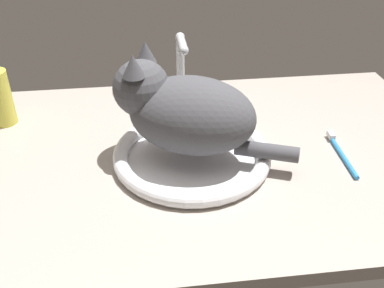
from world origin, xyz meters
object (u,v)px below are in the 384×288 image
at_px(sink_basin, 192,154).
at_px(toothbrush, 341,153).
at_px(faucet, 181,83).
at_px(cat, 181,110).

distance_m(sink_basin, toothbrush, 0.32).
distance_m(faucet, cat, 0.21).
relative_size(sink_basin, cat, 0.90).
distance_m(sink_basin, faucet, 0.22).
height_order(sink_basin, faucet, faucet).
height_order(cat, toothbrush, cat).
relative_size(sink_basin, faucet, 1.66).
xyz_separation_m(sink_basin, faucet, (-0.00, 0.21, 0.06)).
relative_size(sink_basin, toothbrush, 2.01).
bearing_deg(cat, faucet, 84.08).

